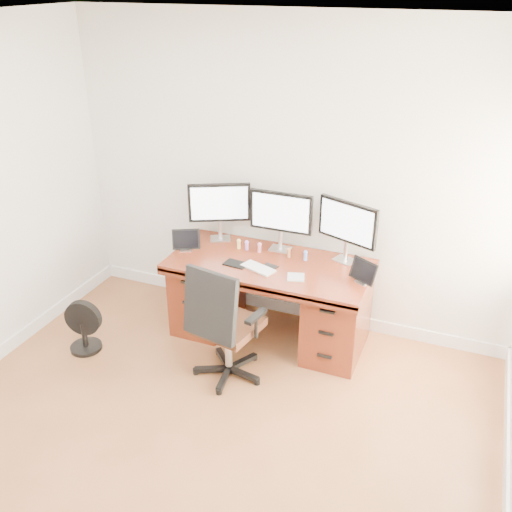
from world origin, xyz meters
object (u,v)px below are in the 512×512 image
at_px(office_chair, 225,342).
at_px(monitor_center, 281,214).
at_px(desk, 270,296).
at_px(floor_fan, 83,327).
at_px(keyboard, 258,268).

bearing_deg(office_chair, monitor_center, 92.83).
bearing_deg(desk, monitor_center, 90.00).
xyz_separation_m(desk, floor_fan, (-1.40, -0.80, -0.18)).
relative_size(desk, office_chair, 1.67).
bearing_deg(floor_fan, desk, 19.42).
relative_size(office_chair, monitor_center, 1.85).
xyz_separation_m(office_chair, keyboard, (0.08, 0.51, 0.42)).
bearing_deg(keyboard, desk, 95.84).
bearing_deg(office_chair, desk, 90.20).
xyz_separation_m(monitor_center, keyboard, (-0.04, -0.41, -0.33)).
xyz_separation_m(office_chair, floor_fan, (-1.28, -0.11, -0.11)).
height_order(desk, floor_fan, desk).
height_order(desk, monitor_center, monitor_center).
relative_size(desk, keyboard, 5.86).
distance_m(desk, office_chair, 0.70).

